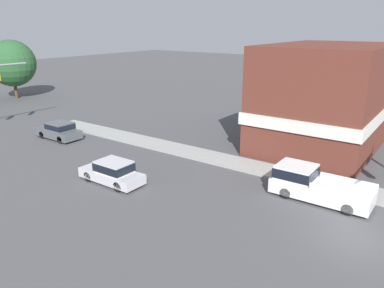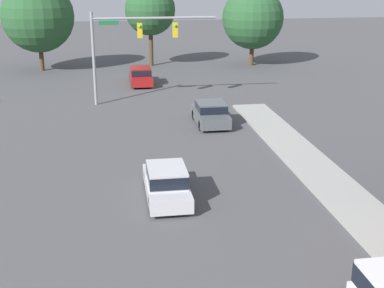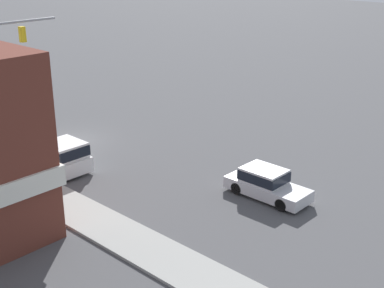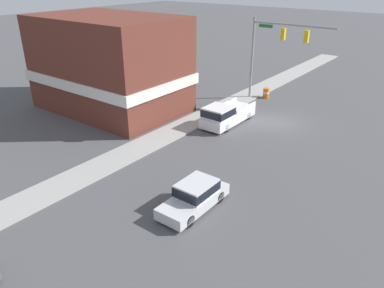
# 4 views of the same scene
# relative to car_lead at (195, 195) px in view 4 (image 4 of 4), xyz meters

# --- Properties ---
(ground_plane) EXTENTS (200.00, 200.00, 0.00)m
(ground_plane) POSITION_rel_car_lead_xyz_m (2.04, -14.40, -0.79)
(ground_plane) COLOR #4C4C4F
(sidewalk_curb) EXTENTS (2.40, 60.00, 0.14)m
(sidewalk_curb) POSITION_rel_car_lead_xyz_m (7.74, -14.40, -0.72)
(sidewalk_curb) COLOR #9E9E99
(sidewalk_curb) RESTS_ON ground
(near_signal_assembly) EXTENTS (7.93, 0.49, 7.96)m
(near_signal_assembly) POSITION_rel_car_lead_xyz_m (4.97, -19.01, 4.99)
(near_signal_assembly) COLOR gray
(near_signal_assembly) RESTS_ON ground
(car_lead) EXTENTS (1.77, 4.48, 1.53)m
(car_lead) POSITION_rel_car_lead_xyz_m (0.00, 0.00, 0.00)
(car_lead) COLOR black
(car_lead) RESTS_ON ground
(pickup_truck_parked) EXTENTS (2.08, 5.68, 1.87)m
(pickup_truck_parked) POSITION_rel_car_lead_xyz_m (5.30, -11.20, 0.13)
(pickup_truck_parked) COLOR black
(pickup_truck_parked) RESTS_ON ground
(construction_barrel) EXTENTS (0.63, 0.63, 1.02)m
(construction_barrel) POSITION_rel_car_lead_xyz_m (5.94, -19.96, -0.27)
(construction_barrel) COLOR orange
(construction_barrel) RESTS_ON ground
(corner_brick_building) EXTENTS (13.45, 8.87, 8.36)m
(corner_brick_building) POSITION_rel_car_lead_xyz_m (16.01, -8.44, 3.27)
(corner_brick_building) COLOR brown
(corner_brick_building) RESTS_ON ground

